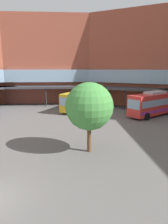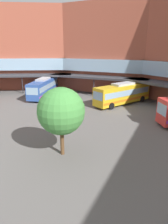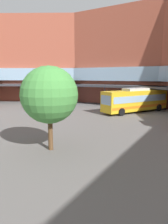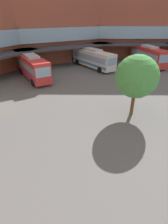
% 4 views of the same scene
% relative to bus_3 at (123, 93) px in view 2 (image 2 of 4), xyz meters
% --- Properties ---
extents(station_building, '(79.61, 49.99, 18.56)m').
position_rel_bus_3_xyz_m(station_building, '(7.43, -7.03, 6.94)').
color(station_building, '#9E4C38').
rests_on(station_building, ground).
extents(bus_3, '(3.25, 11.73, 3.73)m').
position_rel_bus_3_xyz_m(bus_3, '(0.00, 0.00, 0.00)').
color(bus_3, gold).
rests_on(bus_3, ground).
extents(bus_5, '(10.42, 10.10, 3.66)m').
position_rel_bus_3_xyz_m(bus_5, '(-13.70, -8.77, -0.04)').
color(bus_5, '#2D519E').
rests_on(bus_5, ground).
extents(plaza_tree, '(4.25, 4.25, 6.34)m').
position_rel_bus_3_xyz_m(plaza_tree, '(9.73, -17.51, 2.31)').
color(plaza_tree, brown).
rests_on(plaza_tree, ground).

